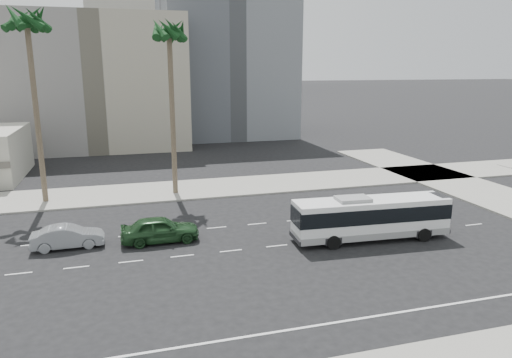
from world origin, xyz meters
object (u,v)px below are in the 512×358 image
object	(u,v)px
car_a	(160,229)
car_b	(68,237)
city_bus	(371,217)
palm_near	(169,36)
palm_mid	(27,26)

from	to	relation	value
car_a	car_b	bearing A→B (deg)	84.34
city_bus	palm_near	world-z (taller)	palm_near
city_bus	palm_near	bearing A→B (deg)	129.80
palm_near	palm_mid	xyz separation A→B (m)	(-10.80, 0.26, 0.59)
city_bus	palm_mid	size ratio (longest dim) A/B	0.66
palm_near	palm_mid	world-z (taller)	palm_mid
city_bus	palm_near	distance (m)	22.17
city_bus	car_a	world-z (taller)	city_bus
city_bus	car_a	distance (m)	13.78
palm_mid	palm_near	bearing A→B (deg)	-1.37
car_b	palm_near	size ratio (longest dim) A/B	0.29
city_bus	palm_near	xyz separation A→B (m)	(-11.04, 14.97, 12.06)
car_b	palm_near	bearing A→B (deg)	-36.97
car_b	palm_mid	distance (m)	17.83
car_a	palm_near	world-z (taller)	palm_near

